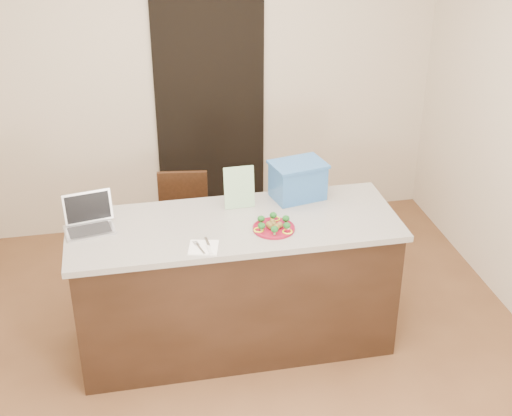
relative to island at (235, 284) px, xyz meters
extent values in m
plane|color=brown|center=(0.00, -0.25, -0.46)|extent=(4.00, 4.00, 0.00)
plane|color=beige|center=(0.00, 1.75, 0.89)|extent=(4.00, 0.00, 4.00)
cube|color=black|center=(0.10, 1.73, 0.54)|extent=(0.90, 0.02, 2.00)
cube|color=black|center=(0.00, 0.00, -0.02)|extent=(2.00, 0.70, 0.88)
cube|color=beige|center=(0.00, 0.00, 0.44)|extent=(2.06, 0.76, 0.04)
cylinder|color=maroon|center=(0.22, -0.13, 0.47)|extent=(0.26, 0.26, 0.02)
torus|color=maroon|center=(0.22, -0.13, 0.47)|extent=(0.26, 0.26, 0.01)
sphere|color=brown|center=(0.22, -0.13, 0.49)|extent=(0.04, 0.04, 0.04)
sphere|color=brown|center=(0.22, -0.10, 0.49)|extent=(0.04, 0.04, 0.04)
sphere|color=brown|center=(0.19, -0.12, 0.49)|extent=(0.04, 0.04, 0.04)
sphere|color=brown|center=(0.20, -0.15, 0.49)|extent=(0.04, 0.04, 0.04)
sphere|color=brown|center=(0.23, -0.17, 0.49)|extent=(0.04, 0.04, 0.04)
sphere|color=brown|center=(0.25, -0.14, 0.49)|extent=(0.04, 0.04, 0.04)
ellipsoid|color=#124517|center=(0.31, -0.10, 0.51)|extent=(0.05, 0.05, 0.04)
ellipsoid|color=#124517|center=(0.24, -0.05, 0.51)|extent=(0.05, 0.05, 0.04)
ellipsoid|color=#124517|center=(0.16, -0.08, 0.51)|extent=(0.05, 0.05, 0.04)
ellipsoid|color=#124517|center=(0.14, -0.16, 0.51)|extent=(0.05, 0.05, 0.04)
ellipsoid|color=#124517|center=(0.21, -0.22, 0.51)|extent=(0.05, 0.05, 0.04)
ellipsoid|color=#124517|center=(0.29, -0.19, 0.51)|extent=(0.05, 0.05, 0.04)
torus|color=yellow|center=(0.25, -0.04, 0.48)|extent=(0.06, 0.06, 0.01)
torus|color=yellow|center=(0.12, -0.15, 0.48)|extent=(0.06, 0.06, 0.01)
torus|color=yellow|center=(0.29, -0.21, 0.48)|extent=(0.06, 0.06, 0.01)
cube|color=white|center=(-0.23, -0.27, 0.46)|extent=(0.20, 0.20, 0.01)
cube|color=#BDBCC1|center=(-0.25, -0.29, 0.47)|extent=(0.04, 0.12, 0.00)
cube|color=#BDBCC1|center=(-0.25, -0.22, 0.47)|extent=(0.04, 0.06, 0.00)
cube|color=silver|center=(-0.20, -0.31, 0.47)|extent=(0.02, 0.09, 0.01)
cube|color=#BDBCC1|center=(-0.20, -0.22, 0.47)|extent=(0.02, 0.11, 0.00)
cylinder|color=white|center=(0.30, -0.18, 0.48)|extent=(0.03, 0.03, 0.05)
cylinder|color=white|center=(0.30, -0.18, 0.51)|extent=(0.02, 0.02, 0.01)
cylinder|color=#C11438|center=(0.30, -0.18, 0.52)|extent=(0.02, 0.02, 0.01)
cylinder|color=#C11438|center=(0.30, -0.18, 0.48)|extent=(0.03, 0.03, 0.02)
cube|color=#B4B4B9|center=(-0.88, 0.07, 0.46)|extent=(0.33, 0.26, 0.01)
cube|color=#B4B4B9|center=(-0.88, 0.17, 0.57)|extent=(0.30, 0.10, 0.19)
cube|color=black|center=(-0.88, 0.17, 0.57)|extent=(0.27, 0.09, 0.17)
cube|color=#242527|center=(-0.88, 0.06, 0.47)|extent=(0.27, 0.19, 0.00)
cube|color=silver|center=(0.07, 0.20, 0.60)|extent=(0.20, 0.05, 0.28)
cube|color=#2C5EA0|center=(0.47, 0.26, 0.57)|extent=(0.37, 0.29, 0.23)
cube|color=#2C5EA0|center=(0.47, 0.26, 0.70)|extent=(0.39, 0.32, 0.02)
cube|color=#381F11|center=(-0.23, 0.81, -0.07)|extent=(0.42, 0.42, 0.04)
cube|color=#381F11|center=(-0.23, 0.98, 0.16)|extent=(0.37, 0.09, 0.42)
cylinder|color=#381F11|center=(-0.38, 0.65, -0.26)|extent=(0.03, 0.03, 0.40)
cylinder|color=#381F11|center=(-0.07, 0.65, -0.26)|extent=(0.03, 0.03, 0.40)
cylinder|color=#381F11|center=(-0.38, 0.97, -0.26)|extent=(0.03, 0.03, 0.40)
cylinder|color=#381F11|center=(-0.07, 0.97, -0.26)|extent=(0.03, 0.03, 0.40)
camera|label=1|loc=(-0.63, -3.82, 2.61)|focal=50.00mm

